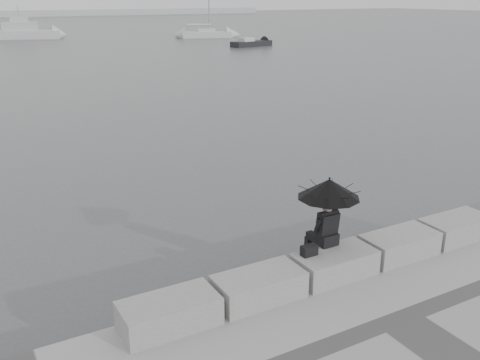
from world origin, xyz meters
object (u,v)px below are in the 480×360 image
motor_cruiser (27,32)px  small_motorboat (251,43)px  sailboat_right (206,34)px  seated_person (329,196)px

motor_cruiser → small_motorboat: motor_cruiser is taller
motor_cruiser → small_motorboat: (20.78, -24.55, -0.57)m
small_motorboat → motor_cruiser: bearing=119.6°
sailboat_right → small_motorboat: (-1.31, -14.56, -0.22)m
small_motorboat → seated_person: bearing=-129.6°
seated_person → motor_cruiser: 72.16m
sailboat_right → motor_cruiser: size_ratio=1.44×
seated_person → small_motorboat: size_ratio=0.26×
motor_cruiser → small_motorboat: bearing=-31.6°
sailboat_right → small_motorboat: size_ratio=2.41×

